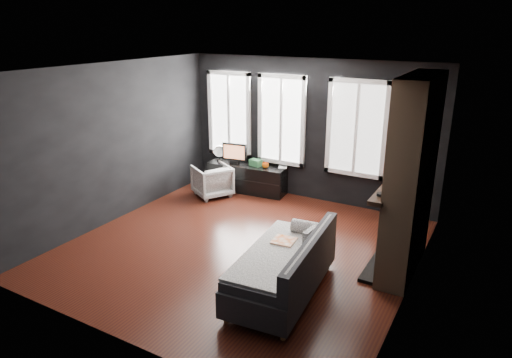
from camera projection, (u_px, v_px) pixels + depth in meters
The scene contains 18 objects.
floor at pixel (241, 247), 7.06m from camera, with size 5.00×5.00×0.00m, color black.
ceiling at pixel (239, 69), 6.18m from camera, with size 5.00×5.00×0.00m, color white.
wall_back at pixel (308, 131), 8.68m from camera, with size 5.00×0.02×2.70m, color black.
wall_left at pixel (115, 143), 7.78m from camera, with size 0.02×5.00×2.70m, color black.
wall_right at pixel (418, 194), 5.46m from camera, with size 0.02×5.00×2.70m, color black.
windows at pixel (287, 74), 8.52m from camera, with size 4.00×0.16×1.76m, color white, non-canonical shape.
fireplace at pixel (411, 178), 6.05m from camera, with size 0.70×1.62×2.70m, color #93724C, non-canonical shape.
sofa at pixel (282, 264), 5.76m from camera, with size 0.96×1.92×0.83m, color black, non-canonical shape.
stripe_pillow at pixel (310, 240), 6.00m from camera, with size 0.07×0.30×0.30m, color gray.
armchair at pixel (212, 179), 9.08m from camera, with size 0.67×0.63×0.69m, color silver.
media_console at pixel (247, 177), 9.37m from camera, with size 1.65×0.51×0.57m, color black, non-canonical shape.
monitor at pixel (234, 152), 9.29m from camera, with size 0.53×0.11×0.47m, color black, non-canonical shape.
desk_fan at pixel (220, 153), 9.45m from camera, with size 0.24×0.24×0.34m, color gray, non-canonical shape.
mug at pixel (265, 165), 9.02m from camera, with size 0.13×0.11×0.13m, color orange.
book at pixel (279, 162), 9.05m from camera, with size 0.17×0.02×0.23m, color #C1B295.
storage_box at pixel (256, 163), 9.16m from camera, with size 0.24×0.15×0.13m, color #327541.
mantel_vase at pixel (400, 167), 6.54m from camera, with size 0.20×0.21×0.20m, color gold.
mantel_clock at pixel (381, 194), 5.74m from camera, with size 0.11×0.11×0.04m, color black.
Camera 1 is at (3.31, -5.40, 3.30)m, focal length 32.00 mm.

